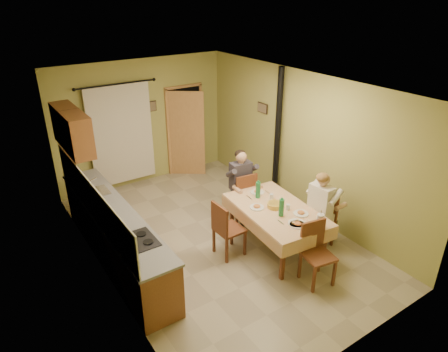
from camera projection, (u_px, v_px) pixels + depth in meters
floor at (216, 238)px, 7.30m from camera, size 4.00×6.00×0.01m
room_shell at (215, 145)px, 6.52m from camera, size 4.04×6.04×2.82m
kitchen_run at (115, 235)px, 6.53m from camera, size 0.64×3.64×1.56m
upper_cabinets at (72, 130)px, 6.82m from camera, size 0.35×1.40×0.70m
curtain at (121, 134)px, 8.65m from camera, size 1.70×0.07×2.22m
doorway at (186, 131)px, 9.50m from camera, size 0.96×0.54×2.15m
dining_table at (275, 228)px, 6.92m from camera, size 1.27×1.94×0.76m
tableware at (281, 208)px, 6.65m from camera, size 0.73×1.64×0.33m
chair_far at (241, 205)px, 7.81m from camera, size 0.49×0.49×1.01m
chair_near at (317, 266)px, 6.11m from camera, size 0.50×0.50×0.99m
chair_right at (319, 230)px, 7.00m from camera, size 0.45×0.45×0.97m
chair_left at (229, 239)px, 6.76m from camera, size 0.45×0.45×1.00m
man_far at (241, 178)px, 7.57m from camera, size 0.61×0.50×1.39m
man_right at (322, 201)px, 6.74m from camera, size 0.49×0.60×1.39m
stove_flue at (276, 154)px, 8.27m from camera, size 0.24×0.24×2.80m
picture_back at (152, 106)px, 8.90m from camera, size 0.19×0.03×0.23m
picture_right at (262, 108)px, 8.40m from camera, size 0.03×0.31×0.21m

